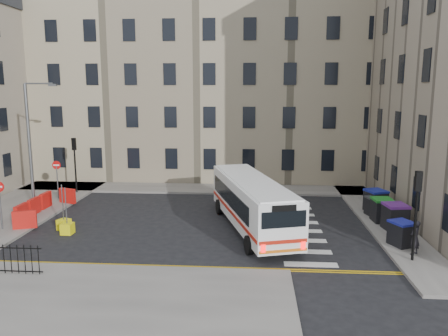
# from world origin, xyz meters

# --- Properties ---
(ground) EXTENTS (120.00, 120.00, 0.00)m
(ground) POSITION_xyz_m (0.00, 0.00, 0.00)
(ground) COLOR black
(ground) RESTS_ON ground
(pavement_north) EXTENTS (36.00, 3.20, 0.15)m
(pavement_north) POSITION_xyz_m (-6.00, 8.60, 0.07)
(pavement_north) COLOR slate
(pavement_north) RESTS_ON ground
(pavement_east) EXTENTS (2.40, 26.00, 0.15)m
(pavement_east) POSITION_xyz_m (9.00, 4.00, 0.07)
(pavement_east) COLOR slate
(pavement_east) RESTS_ON ground
(pavement_west) EXTENTS (6.00, 22.00, 0.15)m
(pavement_west) POSITION_xyz_m (-14.00, 1.00, 0.07)
(pavement_west) COLOR slate
(pavement_west) RESTS_ON ground
(pavement_sw) EXTENTS (20.00, 6.00, 0.15)m
(pavement_sw) POSITION_xyz_m (-7.00, -10.00, 0.07)
(pavement_sw) COLOR slate
(pavement_sw) RESTS_ON ground
(terrace_north) EXTENTS (38.30, 10.80, 17.20)m
(terrace_north) POSITION_xyz_m (-7.00, 15.50, 8.62)
(terrace_north) COLOR tan
(terrace_north) RESTS_ON ground
(traffic_light_east) EXTENTS (0.28, 0.22, 4.10)m
(traffic_light_east) POSITION_xyz_m (8.60, -5.50, 2.87)
(traffic_light_east) COLOR black
(traffic_light_east) RESTS_ON pavement_east
(traffic_light_nw) EXTENTS (0.28, 0.22, 4.10)m
(traffic_light_nw) POSITION_xyz_m (-12.00, 6.50, 2.87)
(traffic_light_nw) COLOR black
(traffic_light_nw) RESTS_ON pavement_west
(streetlamp) EXTENTS (0.50, 0.22, 8.14)m
(streetlamp) POSITION_xyz_m (-13.00, 2.00, 4.34)
(streetlamp) COLOR #595B5E
(streetlamp) RESTS_ON pavement_west
(no_entry_north) EXTENTS (0.60, 0.08, 3.00)m
(no_entry_north) POSITION_xyz_m (-12.50, 4.50, 2.08)
(no_entry_north) COLOR #595B5E
(no_entry_north) RESTS_ON pavement_west
(no_entry_south) EXTENTS (0.60, 0.08, 3.00)m
(no_entry_south) POSITION_xyz_m (-12.50, -2.50, 2.08)
(no_entry_south) COLOR #595B5E
(no_entry_south) RESTS_ON pavement_west
(roadworks_barriers) EXTENTS (1.66, 6.26, 1.00)m
(roadworks_barriers) POSITION_xyz_m (-11.84, 0.50, 0.65)
(roadworks_barriers) COLOR red
(roadworks_barriers) RESTS_ON pavement_west
(bus) EXTENTS (5.16, 10.59, 2.82)m
(bus) POSITION_xyz_m (1.29, -1.14, 1.63)
(bus) COLOR white
(bus) RESTS_ON ground
(wheelie_bin_a) EXTENTS (1.35, 1.42, 1.23)m
(wheelie_bin_a) POSITION_xyz_m (8.71, -3.57, 0.77)
(wheelie_bin_a) COLOR black
(wheelie_bin_a) RESTS_ON pavement_east
(wheelie_bin_b) EXTENTS (1.31, 1.46, 1.45)m
(wheelie_bin_b) POSITION_xyz_m (9.16, -1.07, 0.88)
(wheelie_bin_b) COLOR black
(wheelie_bin_b) RESTS_ON pavement_east
(wheelie_bin_c) EXTENTS (1.15, 1.31, 1.38)m
(wheelie_bin_c) POSITION_xyz_m (8.88, 0.47, 0.84)
(wheelie_bin_c) COLOR black
(wheelie_bin_c) RESTS_ON pavement_east
(wheelie_bin_d) EXTENTS (1.13, 1.22, 1.14)m
(wheelie_bin_d) POSITION_xyz_m (8.79, 1.78, 0.72)
(wheelie_bin_d) COLOR black
(wheelie_bin_d) RESTS_ON pavement_east
(wheelie_bin_e) EXTENTS (1.46, 1.56, 1.40)m
(wheelie_bin_e) POSITION_xyz_m (9.08, 2.63, 0.85)
(wheelie_bin_e) COLOR black
(wheelie_bin_e) RESTS_ON pavement_east
(pedestrian) EXTENTS (0.71, 0.69, 1.64)m
(pedestrian) POSITION_xyz_m (8.92, -4.78, 0.97)
(pedestrian) COLOR black
(pedestrian) RESTS_ON pavement_east
(bollard_yellow) EXTENTS (0.77, 0.77, 0.60)m
(bollard_yellow) POSITION_xyz_m (-9.23, -1.94, 0.30)
(bollard_yellow) COLOR yellow
(bollard_yellow) RESTS_ON ground
(bollard_chevron) EXTENTS (0.62, 0.62, 0.60)m
(bollard_chevron) POSITION_xyz_m (-8.73, -2.65, 0.30)
(bollard_chevron) COLOR yellow
(bollard_chevron) RESTS_ON ground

